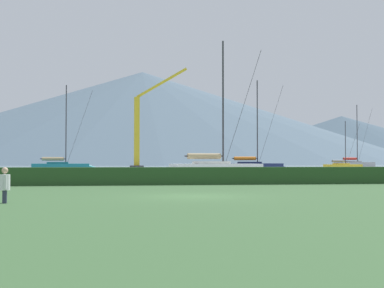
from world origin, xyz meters
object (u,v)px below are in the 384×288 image
object	(u,v)px
sailboat_slip_1	(62,167)
sailboat_slip_8	(254,167)
sailboat_slip_3	(343,167)
person_seated_viewer	(5,183)
sailboat_slip_4	(355,164)
sailboat_slip_7	(217,169)
dock_crane	(139,137)

from	to	relation	value
sailboat_slip_1	sailboat_slip_8	world-z (taller)	sailboat_slip_8
sailboat_slip_3	person_seated_viewer	xyz separation A→B (m)	(-38.48, -59.08, 0.12)
sailboat_slip_4	sailboat_slip_7	distance (m)	65.73
sailboat_slip_1	dock_crane	world-z (taller)	dock_crane
sailboat_slip_8	person_seated_viewer	world-z (taller)	sailboat_slip_8
sailboat_slip_3	person_seated_viewer	distance (m)	70.51
sailboat_slip_8	dock_crane	world-z (taller)	dock_crane
sailboat_slip_7	person_seated_viewer	world-z (taller)	sailboat_slip_7
sailboat_slip_3	sailboat_slip_8	size ratio (longest dim) A/B	0.65
sailboat_slip_3	sailboat_slip_1	bearing A→B (deg)	176.80
sailboat_slip_4	sailboat_slip_8	xyz separation A→B (m)	(-29.14, -33.24, -0.05)
sailboat_slip_4	person_seated_viewer	size ratio (longest dim) A/B	10.09
dock_crane	sailboat_slip_1	bearing A→B (deg)	-142.53
sailboat_slip_1	dock_crane	bearing A→B (deg)	33.05
dock_crane	person_seated_viewer	bearing A→B (deg)	-96.62
sailboat_slip_8	sailboat_slip_4	bearing A→B (deg)	47.40
sailboat_slip_7	sailboat_slip_8	bearing A→B (deg)	58.58
sailboat_slip_3	sailboat_slip_7	size ratio (longest dim) A/B	0.64
sailboat_slip_1	sailboat_slip_3	bearing A→B (deg)	7.04
sailboat_slip_3	sailboat_slip_8	xyz separation A→B (m)	(-17.61, -12.58, 0.15)
sailboat_slip_7	person_seated_viewer	size ratio (longest dim) A/B	9.58
sailboat_slip_8	dock_crane	distance (m)	18.94
sailboat_slip_3	sailboat_slip_4	size ratio (longest dim) A/B	0.61
sailboat_slip_4	sailboat_slip_7	xyz separation A→B (m)	(-37.69, -53.86, -0.01)
sailboat_slip_7	sailboat_slip_8	size ratio (longest dim) A/B	1.01
sailboat_slip_1	sailboat_slip_8	xyz separation A→B (m)	(24.33, -4.09, 0.02)
sailboat_slip_1	sailboat_slip_3	world-z (taller)	sailboat_slip_1
person_seated_viewer	sailboat_slip_1	bearing A→B (deg)	77.15
sailboat_slip_1	dock_crane	xyz separation A→B (m)	(10.24, 7.85, 4.25)
sailboat_slip_8	person_seated_viewer	distance (m)	50.97
person_seated_viewer	sailboat_slip_3	bearing A→B (deg)	40.17
sailboat_slip_4	sailboat_slip_8	distance (m)	44.20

